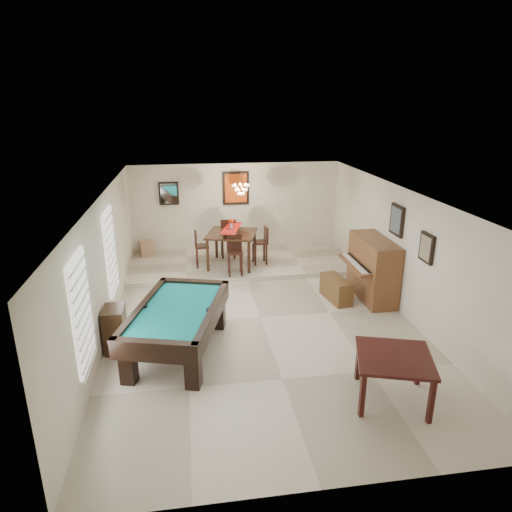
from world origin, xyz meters
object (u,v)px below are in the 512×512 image
object	(u,v)px
dining_table	(232,247)
corner_bench	(147,249)
flower_vase	(231,223)
pool_table	(178,331)
upright_piano	(366,269)
dining_chair_north	(228,238)
dining_chair_west	(202,249)
dining_chair_east	(260,245)
chandelier	(241,185)
square_table	(392,378)
apothecary_chest	(115,329)
piano_bench	(336,289)
dining_chair_south	(235,255)

from	to	relation	value
dining_table	corner_bench	bearing A→B (deg)	153.54
flower_vase	pool_table	bearing A→B (deg)	-108.66
upright_piano	flower_vase	bearing A→B (deg)	140.89
pool_table	upright_piano	world-z (taller)	upright_piano
dining_chair_north	corner_bench	distance (m)	2.34
pool_table	dining_chair_west	xyz separation A→B (m)	(0.60, 4.09, 0.18)
dining_table	dining_chair_east	bearing A→B (deg)	2.22
upright_piano	dining_chair_north	size ratio (longest dim) A/B	1.49
upright_piano	chandelier	xyz separation A→B (m)	(-2.51, 2.54, 1.51)
square_table	apothecary_chest	distance (m)	4.79
square_table	dining_chair_east	size ratio (longest dim) A/B	1.05
chandelier	dining_chair_west	bearing A→B (deg)	-167.47
piano_bench	dining_chair_west	xyz separation A→B (m)	(-2.90, 2.34, 0.34)
pool_table	dining_table	bearing A→B (deg)	86.97
upright_piano	dining_chair_south	size ratio (longest dim) A/B	1.63
dining_table	corner_bench	world-z (taller)	dining_table
upright_piano	dining_chair_west	bearing A→B (deg)	147.26
square_table	flower_vase	xyz separation A→B (m)	(-1.80, 5.94, 0.89)
flower_vase	piano_bench	bearing A→B (deg)	-47.54
pool_table	dining_chair_north	size ratio (longest dim) A/B	2.28
apothecary_chest	dining_table	size ratio (longest dim) A/B	0.67
square_table	dining_chair_south	distance (m)	5.54
apothecary_chest	dining_chair_north	distance (m)	5.15
dining_chair_north	dining_chair_east	world-z (taller)	dining_chair_north
dining_chair_south	chandelier	world-z (taller)	chandelier
pool_table	dining_chair_north	distance (m)	4.96
piano_bench	dining_chair_west	distance (m)	3.74
square_table	dining_chair_west	xyz separation A→B (m)	(-2.58, 5.96, 0.23)
pool_table	square_table	size ratio (longest dim) A/B	2.36
pool_table	square_table	world-z (taller)	pool_table
upright_piano	square_table	bearing A→B (deg)	-105.33
pool_table	corner_bench	world-z (taller)	pool_table
apothecary_chest	corner_bench	size ratio (longest dim) A/B	1.81
square_table	flower_vase	size ratio (longest dim) A/B	4.02
dining_chair_south	chandelier	xyz separation A→B (m)	(0.28, 0.96, 1.57)
corner_bench	dining_chair_north	bearing A→B (deg)	-11.15
piano_bench	dining_table	size ratio (longest dim) A/B	0.77
upright_piano	apothecary_chest	xyz separation A→B (m)	(-5.29, -1.54, -0.28)
apothecary_chest	dining_chair_west	world-z (taller)	dining_chair_west
flower_vase	dining_chair_north	bearing A→B (deg)	92.99
apothecary_chest	dining_table	distance (m)	4.56
dining_chair_north	dining_chair_west	size ratio (longest dim) A/B	1.17
square_table	apothecary_chest	xyz separation A→B (m)	(-4.29, 2.12, 0.04)
dining_chair_west	square_table	bearing A→B (deg)	-157.42
pool_table	piano_bench	size ratio (longest dim) A/B	2.70
dining_chair_north	chandelier	size ratio (longest dim) A/B	1.86
square_table	dining_table	xyz separation A→B (m)	(-1.80, 5.94, 0.25)
flower_vase	dining_chair_north	distance (m)	0.91
upright_piano	flower_vase	size ratio (longest dim) A/B	6.22
dining_chair_east	upright_piano	bearing A→B (deg)	39.11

